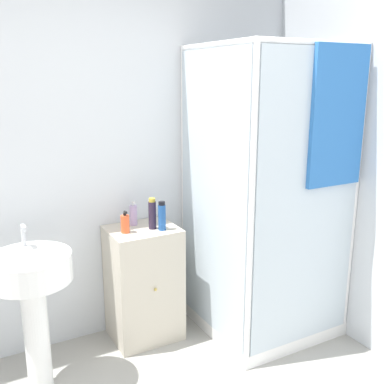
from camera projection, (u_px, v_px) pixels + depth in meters
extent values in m
cube|color=silver|center=(67.00, 161.00, 2.87)|extent=(6.40, 0.06, 2.50)
cube|color=white|center=(260.00, 316.00, 3.34)|extent=(0.87, 0.87, 0.09)
cylinder|color=white|center=(274.00, 176.00, 3.66)|extent=(0.04, 0.04, 1.98)
cylinder|color=white|center=(184.00, 188.00, 3.27)|extent=(0.04, 0.04, 1.98)
cylinder|color=white|center=(354.00, 200.00, 2.95)|extent=(0.04, 0.04, 1.98)
cylinder|color=white|center=(251.00, 218.00, 2.56)|extent=(0.04, 0.04, 1.98)
cylinder|color=white|center=(317.00, 42.00, 2.52)|extent=(0.83, 0.04, 0.04)
cylinder|color=white|center=(235.00, 50.00, 3.22)|extent=(0.83, 0.04, 0.04)
cylinder|color=white|center=(215.00, 44.00, 2.68)|extent=(0.04, 0.83, 0.04)
cylinder|color=white|center=(319.00, 49.00, 3.06)|extent=(0.04, 0.83, 0.04)
cube|color=silver|center=(308.00, 205.00, 2.74)|extent=(0.80, 0.01, 1.85)
cube|color=silver|center=(212.00, 197.00, 2.91)|extent=(0.01, 0.80, 1.85)
cylinder|color=#B7BABF|center=(258.00, 199.00, 3.55)|extent=(0.02, 0.02, 1.48)
cylinder|color=#B7BABF|center=(266.00, 102.00, 3.32)|extent=(0.07, 0.07, 0.04)
cube|color=#2D6BB7|center=(338.00, 117.00, 2.67)|extent=(0.42, 0.03, 0.84)
cube|color=beige|center=(144.00, 283.00, 3.08)|extent=(0.46, 0.38, 0.80)
sphere|color=gold|center=(156.00, 290.00, 2.90)|extent=(0.02, 0.02, 0.02)
cylinder|color=white|center=(37.00, 336.00, 2.56)|extent=(0.14, 0.14, 0.68)
cylinder|color=white|center=(30.00, 268.00, 2.45)|extent=(0.45, 0.45, 0.15)
cylinder|color=#B7BABF|center=(23.00, 235.00, 2.55)|extent=(0.02, 0.02, 0.13)
cube|color=#B7BABF|center=(23.00, 228.00, 2.51)|extent=(0.02, 0.07, 0.02)
cylinder|color=#E5562D|center=(125.00, 224.00, 2.88)|extent=(0.06, 0.06, 0.12)
cylinder|color=black|center=(125.00, 214.00, 2.87)|extent=(0.02, 0.02, 0.02)
cube|color=black|center=(125.00, 212.00, 2.85)|extent=(0.01, 0.03, 0.01)
cylinder|color=#281E33|center=(152.00, 215.00, 2.95)|extent=(0.05, 0.05, 0.18)
cylinder|color=gold|center=(152.00, 200.00, 2.93)|extent=(0.04, 0.04, 0.02)
cylinder|color=#1E4C93|center=(162.00, 218.00, 2.93)|extent=(0.05, 0.05, 0.17)
cylinder|color=black|center=(162.00, 203.00, 2.90)|extent=(0.04, 0.04, 0.02)
cylinder|color=#B299C6|center=(133.00, 215.00, 3.03)|extent=(0.05, 0.05, 0.14)
cylinder|color=silver|center=(133.00, 204.00, 3.01)|extent=(0.02, 0.02, 0.02)
cube|color=silver|center=(134.00, 202.00, 3.00)|extent=(0.01, 0.03, 0.01)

